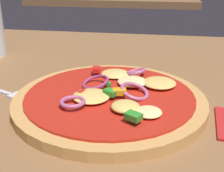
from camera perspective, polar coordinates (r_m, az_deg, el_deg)
The scene contains 3 objects.
dining_table at distance 0.44m, azimuth 5.99°, elevation -4.65°, with size 1.29×0.82×0.03m.
pizza at distance 0.41m, azimuth -0.16°, elevation -2.36°, with size 0.26×0.26×0.03m.
fork at distance 0.48m, azimuth -20.27°, elevation -1.03°, with size 0.16×0.07×0.01m.
Camera 1 is at (0.02, -0.39, 0.22)m, focal length 48.20 mm.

